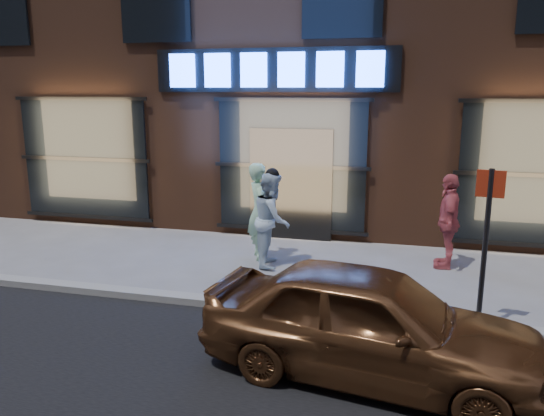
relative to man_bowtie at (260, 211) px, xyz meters
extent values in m
plane|color=slate|center=(0.29, -2.44, -0.93)|extent=(90.00, 90.00, 0.00)
cube|color=gray|center=(0.29, -2.44, -0.87)|extent=(60.00, 0.25, 0.12)
cube|color=#54301E|center=(0.29, 5.56, 4.07)|extent=(30.00, 8.00, 10.00)
cube|color=black|center=(-0.11, 1.51, 2.67)|extent=(5.20, 0.06, 0.90)
cube|color=black|center=(0.29, 1.48, 0.27)|extent=(1.80, 0.10, 2.40)
cube|color=#FFBF72|center=(-4.71, 1.54, 0.67)|extent=(3.00, 0.04, 2.60)
cube|color=black|center=(-4.71, 1.50, 0.67)|extent=(3.20, 0.06, 2.80)
cube|color=#FFBF72|center=(0.29, 1.54, 0.67)|extent=(3.00, 0.04, 2.60)
cube|color=black|center=(0.29, 1.50, 0.67)|extent=(3.20, 0.06, 2.80)
cube|color=black|center=(-2.71, 1.50, 4.07)|extent=(1.60, 0.06, 1.60)
cube|color=#2659FF|center=(-2.11, 1.44, 2.67)|extent=(0.55, 0.12, 0.70)
cube|color=#2659FF|center=(-1.31, 1.44, 2.67)|extent=(0.55, 0.12, 0.70)
cube|color=#2659FF|center=(-0.51, 1.44, 2.67)|extent=(0.55, 0.12, 0.70)
cube|color=#2659FF|center=(0.29, 1.44, 2.67)|extent=(0.55, 0.12, 0.70)
cube|color=#2659FF|center=(1.09, 1.44, 2.67)|extent=(0.55, 0.12, 0.70)
cube|color=#2659FF|center=(1.89, 1.44, 2.67)|extent=(0.55, 0.12, 0.70)
imported|color=#A0D2AB|center=(0.00, 0.00, 0.00)|extent=(0.70, 0.81, 1.86)
imported|color=silver|center=(0.34, -0.35, -0.06)|extent=(0.79, 0.94, 1.75)
imported|color=#BF4E53|center=(3.48, 0.31, -0.06)|extent=(0.48, 1.04, 1.74)
imported|color=brown|center=(2.36, -3.89, -0.28)|extent=(4.01, 2.13, 1.30)
cylinder|color=#262628|center=(3.74, -2.34, 0.18)|extent=(0.07, 0.07, 2.22)
cube|color=#AE2B13|center=(3.74, -2.34, 1.10)|extent=(0.35, 0.09, 0.35)
camera|label=1|loc=(2.64, -9.53, 2.29)|focal=35.00mm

